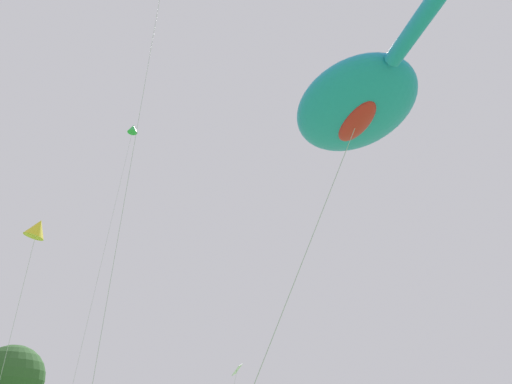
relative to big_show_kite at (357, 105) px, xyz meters
name	(u,v)px	position (x,y,z in m)	size (l,w,h in m)	color
big_show_kite	(357,105)	(0.00, 0.00, 0.00)	(5.98, 12.22, 13.40)	#1E8CBF
small_kite_streamer_purple	(37,229)	(-8.11, 14.11, -1.71)	(1.54, 1.77, 11.47)	yellow
small_kite_box_yellow	(237,372)	(6.52, 18.95, -6.78)	(2.98, 2.65, 6.45)	white
small_kite_stunt_black	(133,130)	(-2.52, 20.98, 11.05)	(2.14, 2.61, 24.20)	green
tree_broad_distant	(9,381)	(-3.67, 49.91, -5.03)	(7.32, 7.32, 11.29)	#513823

